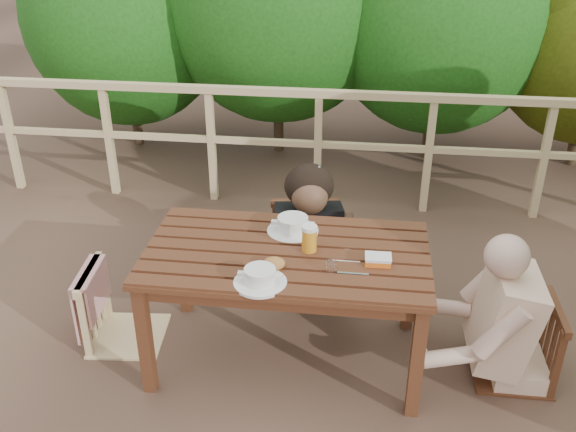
# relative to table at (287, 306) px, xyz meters

# --- Properties ---
(ground) EXTENTS (60.00, 60.00, 0.00)m
(ground) POSITION_rel_table_xyz_m (0.00, 0.00, -0.35)
(ground) COLOR brown
(ground) RESTS_ON ground
(table) EXTENTS (1.52, 0.86, 0.70)m
(table) POSITION_rel_table_xyz_m (0.00, 0.00, 0.00)
(table) COLOR #402212
(table) RESTS_ON ground
(chair_left) EXTENTS (0.48, 0.48, 0.89)m
(chair_left) POSITION_rel_table_xyz_m (-0.98, 0.05, 0.09)
(chair_left) COLOR tan
(chair_left) RESTS_ON ground
(chair_far) EXTENTS (0.55, 0.55, 0.96)m
(chair_far) POSITION_rel_table_xyz_m (0.02, 0.84, 0.13)
(chair_far) COLOR #402212
(chair_far) RESTS_ON ground
(chair_right) EXTENTS (0.43, 0.43, 0.87)m
(chair_right) POSITION_rel_table_xyz_m (1.27, 0.02, 0.08)
(chair_right) COLOR #402212
(chair_right) RESTS_ON ground
(woman) EXTENTS (0.67, 0.78, 1.41)m
(woman) POSITION_rel_table_xyz_m (0.02, 0.86, 0.35)
(woman) COLOR black
(woman) RESTS_ON ground
(diner_right) EXTENTS (0.72, 0.58, 1.44)m
(diner_right) POSITION_rel_table_xyz_m (1.30, 0.02, 0.37)
(diner_right) COLOR beige
(diner_right) RESTS_ON ground
(railing) EXTENTS (5.60, 0.10, 1.01)m
(railing) POSITION_rel_table_xyz_m (0.00, 2.00, 0.15)
(railing) COLOR tan
(railing) RESTS_ON ground
(soup_near) EXTENTS (0.27, 0.27, 0.09)m
(soup_near) POSITION_rel_table_xyz_m (-0.09, -0.32, 0.40)
(soup_near) COLOR white
(soup_near) RESTS_ON table
(soup_far) EXTENTS (0.29, 0.29, 0.10)m
(soup_far) POSITION_rel_table_xyz_m (0.01, 0.22, 0.40)
(soup_far) COLOR silver
(soup_far) RESTS_ON table
(bread_roll) EXTENTS (0.12, 0.09, 0.07)m
(bread_roll) POSITION_rel_table_xyz_m (-0.04, -0.17, 0.39)
(bread_roll) COLOR #A76029
(bread_roll) RESTS_ON table
(beer_glass) EXTENTS (0.08, 0.08, 0.16)m
(beer_glass) POSITION_rel_table_xyz_m (0.12, 0.01, 0.43)
(beer_glass) COLOR gold
(beer_glass) RESTS_ON table
(tumbler) EXTENTS (0.06, 0.06, 0.07)m
(tumbler) POSITION_rel_table_xyz_m (0.25, -0.17, 0.39)
(tumbler) COLOR white
(tumbler) RESTS_ON table
(butter_tub) EXTENTS (0.14, 0.10, 0.06)m
(butter_tub) POSITION_rel_table_xyz_m (0.49, -0.07, 0.38)
(butter_tub) COLOR white
(butter_tub) RESTS_ON table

